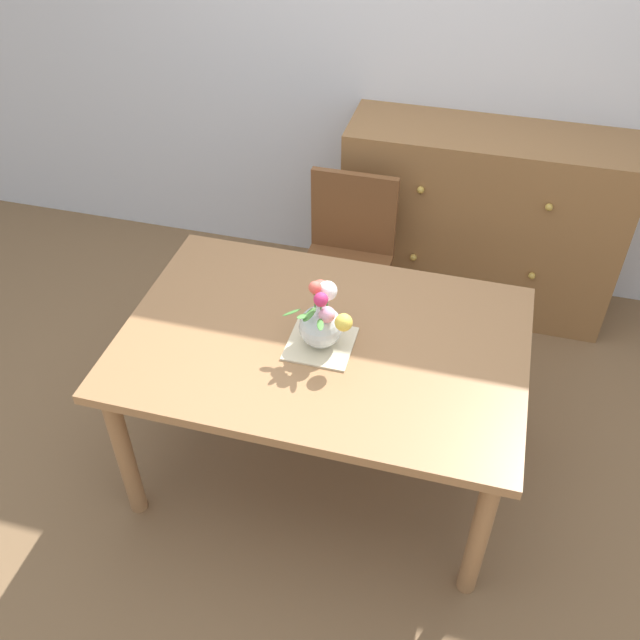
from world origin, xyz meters
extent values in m
plane|color=brown|center=(0.00, 0.00, 0.00)|extent=(12.00, 12.00, 0.00)
cube|color=silver|center=(0.00, 1.60, 1.40)|extent=(7.00, 0.10, 2.80)
cube|color=#9E7047|center=(0.00, 0.00, 0.72)|extent=(1.52, 1.02, 0.04)
cylinder|color=#9E7047|center=(-0.68, -0.43, 0.35)|extent=(0.07, 0.07, 0.70)
cylinder|color=#9E7047|center=(0.68, -0.43, 0.35)|extent=(0.07, 0.07, 0.70)
cylinder|color=#9E7047|center=(-0.68, 0.43, 0.35)|extent=(0.07, 0.07, 0.70)
cylinder|color=#9E7047|center=(0.68, 0.43, 0.35)|extent=(0.07, 0.07, 0.70)
cube|color=brown|center=(-0.10, 0.77, 0.46)|extent=(0.42, 0.42, 0.04)
cylinder|color=brown|center=(0.08, 0.59, 0.22)|extent=(0.04, 0.04, 0.44)
cylinder|color=brown|center=(-0.28, 0.59, 0.22)|extent=(0.04, 0.04, 0.44)
cylinder|color=brown|center=(0.08, 0.95, 0.22)|extent=(0.04, 0.04, 0.44)
cylinder|color=brown|center=(-0.28, 0.95, 0.22)|extent=(0.04, 0.04, 0.44)
cube|color=brown|center=(-0.10, 0.96, 0.69)|extent=(0.42, 0.04, 0.42)
cube|color=olive|center=(0.49, 1.33, 0.50)|extent=(1.40, 0.44, 1.00)
sphere|color=#B7933D|center=(0.19, 1.10, 0.78)|extent=(0.04, 0.04, 0.04)
sphere|color=#B7933D|center=(0.79, 1.10, 0.78)|extent=(0.04, 0.04, 0.04)
sphere|color=#B7933D|center=(0.19, 1.10, 0.38)|extent=(0.04, 0.04, 0.04)
sphere|color=#B7933D|center=(0.79, 1.10, 0.38)|extent=(0.04, 0.04, 0.04)
cube|color=beige|center=(0.00, -0.04, 0.74)|extent=(0.24, 0.24, 0.01)
sphere|color=silver|center=(0.00, -0.04, 0.82)|extent=(0.16, 0.16, 0.16)
sphere|color=#E55B4C|center=(-0.03, -0.02, 0.99)|extent=(0.05, 0.05, 0.05)
cylinder|color=#478438|center=(-0.03, -0.02, 0.94)|extent=(0.01, 0.01, 0.11)
sphere|color=white|center=(0.01, 0.01, 0.96)|extent=(0.07, 0.07, 0.07)
cylinder|color=#478438|center=(0.01, 0.01, 0.92)|extent=(0.01, 0.01, 0.07)
sphere|color=#EFD14C|center=(0.10, -0.09, 0.91)|extent=(0.06, 0.06, 0.06)
cylinder|color=#478438|center=(0.10, -0.09, 0.90)|extent=(0.01, 0.01, 0.03)
sphere|color=#EA9EBC|center=(0.03, -0.07, 0.91)|extent=(0.06, 0.06, 0.06)
cylinder|color=#478438|center=(0.03, -0.07, 0.90)|extent=(0.01, 0.01, 0.03)
sphere|color=#E55B4C|center=(-0.02, 0.04, 0.94)|extent=(0.07, 0.07, 0.07)
cylinder|color=#478438|center=(-0.02, 0.04, 0.91)|extent=(0.01, 0.01, 0.06)
sphere|color=#D12D66|center=(0.01, -0.07, 0.98)|extent=(0.05, 0.05, 0.05)
cylinder|color=#478438|center=(0.01, -0.07, 0.93)|extent=(0.01, 0.01, 0.10)
ellipsoid|color=#478438|center=(-0.03, -0.09, 0.92)|extent=(0.05, 0.07, 0.03)
ellipsoid|color=#478438|center=(-0.09, -0.08, 0.91)|extent=(0.07, 0.05, 0.03)
ellipsoid|color=#478438|center=(-0.04, -0.10, 0.92)|extent=(0.06, 0.07, 0.03)
ellipsoid|color=#478438|center=(0.02, -0.12, 0.91)|extent=(0.04, 0.07, 0.01)
camera|label=1|loc=(0.49, -1.88, 2.52)|focal=39.34mm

